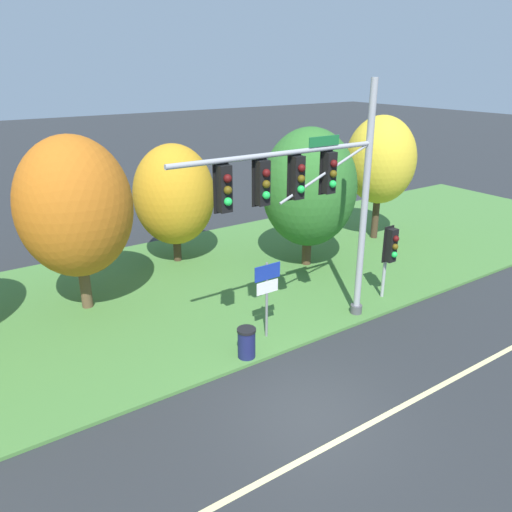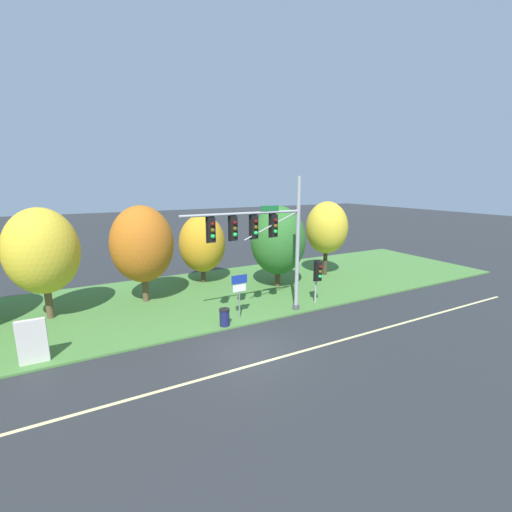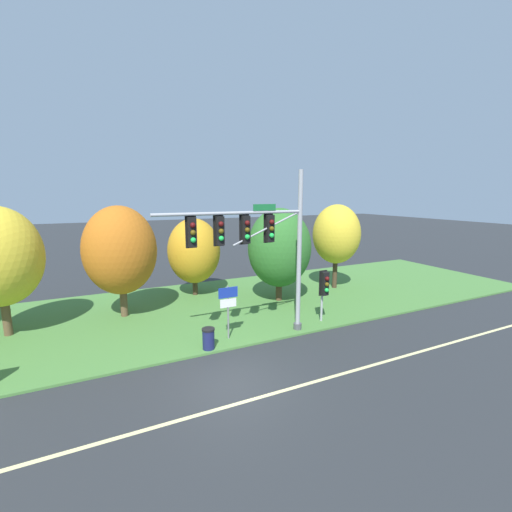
{
  "view_description": "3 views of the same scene",
  "coord_description": "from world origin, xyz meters",
  "px_view_note": "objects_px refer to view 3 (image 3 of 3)",
  "views": [
    {
      "loc": [
        -6.96,
        -7.8,
        8.19
      ],
      "look_at": [
        0.7,
        3.49,
        2.93
      ],
      "focal_mm": 35.0,
      "sensor_mm": 36.0,
      "label": 1
    },
    {
      "loc": [
        -6.53,
        -12.76,
        7.53
      ],
      "look_at": [
        2.75,
        4.61,
        3.24
      ],
      "focal_mm": 24.0,
      "sensor_mm": 36.0,
      "label": 2
    },
    {
      "loc": [
        -4.25,
        -10.54,
        6.74
      ],
      "look_at": [
        3.07,
        4.61,
        3.67
      ],
      "focal_mm": 24.0,
      "sensor_mm": 36.0,
      "label": 3
    }
  ],
  "objects_px": {
    "tree_tall_centre": "(279,248)",
    "pedestrian_signal_near_kerb": "(324,286)",
    "tree_right_far": "(336,234)",
    "tree_behind_signpost": "(120,251)",
    "trash_bin": "(208,338)",
    "route_sign_post": "(228,303)",
    "traffic_signal_mast": "(257,239)",
    "tree_mid_verge": "(194,251)"
  },
  "relations": [
    {
      "from": "pedestrian_signal_near_kerb",
      "to": "tree_behind_signpost",
      "type": "xyz_separation_m",
      "value": [
        -9.32,
        5.5,
        1.71
      ]
    },
    {
      "from": "traffic_signal_mast",
      "to": "tree_mid_verge",
      "type": "bearing_deg",
      "value": 94.96
    },
    {
      "from": "tree_mid_verge",
      "to": "tree_right_far",
      "type": "bearing_deg",
      "value": -15.79
    },
    {
      "from": "pedestrian_signal_near_kerb",
      "to": "tree_right_far",
      "type": "xyz_separation_m",
      "value": [
        4.79,
        5.11,
        1.89
      ]
    },
    {
      "from": "pedestrian_signal_near_kerb",
      "to": "tree_behind_signpost",
      "type": "relative_size",
      "value": 0.46
    },
    {
      "from": "tree_behind_signpost",
      "to": "tree_mid_verge",
      "type": "relative_size",
      "value": 1.19
    },
    {
      "from": "pedestrian_signal_near_kerb",
      "to": "trash_bin",
      "type": "xyz_separation_m",
      "value": [
        -6.41,
        -0.43,
        -1.47
      ]
    },
    {
      "from": "trash_bin",
      "to": "route_sign_post",
      "type": "bearing_deg",
      "value": 28.16
    },
    {
      "from": "pedestrian_signal_near_kerb",
      "to": "trash_bin",
      "type": "bearing_deg",
      "value": -176.2
    },
    {
      "from": "tree_tall_centre",
      "to": "trash_bin",
      "type": "relative_size",
      "value": 6.23
    },
    {
      "from": "traffic_signal_mast",
      "to": "tree_right_far",
      "type": "xyz_separation_m",
      "value": [
        8.77,
        5.36,
        -0.8
      ]
    },
    {
      "from": "route_sign_post",
      "to": "tree_right_far",
      "type": "relative_size",
      "value": 0.42
    },
    {
      "from": "tree_tall_centre",
      "to": "tree_right_far",
      "type": "xyz_separation_m",
      "value": [
        5.05,
        0.83,
        0.49
      ]
    },
    {
      "from": "route_sign_post",
      "to": "tree_mid_verge",
      "type": "relative_size",
      "value": 0.49
    },
    {
      "from": "tree_tall_centre",
      "to": "trash_bin",
      "type": "height_order",
      "value": "tree_tall_centre"
    },
    {
      "from": "traffic_signal_mast",
      "to": "trash_bin",
      "type": "xyz_separation_m",
      "value": [
        -2.44,
        -0.18,
        -4.17
      ]
    },
    {
      "from": "tree_tall_centre",
      "to": "route_sign_post",
      "type": "bearing_deg",
      "value": -140.71
    },
    {
      "from": "tree_right_far",
      "to": "trash_bin",
      "type": "distance_m",
      "value": 12.95
    },
    {
      "from": "tree_behind_signpost",
      "to": "tree_right_far",
      "type": "height_order",
      "value": "tree_behind_signpost"
    },
    {
      "from": "pedestrian_signal_near_kerb",
      "to": "tree_mid_verge",
      "type": "relative_size",
      "value": 0.54
    },
    {
      "from": "tree_mid_verge",
      "to": "traffic_signal_mast",
      "type": "bearing_deg",
      "value": -85.04
    },
    {
      "from": "tree_mid_verge",
      "to": "tree_tall_centre",
      "type": "distance_m",
      "value": 5.66
    },
    {
      "from": "traffic_signal_mast",
      "to": "tree_behind_signpost",
      "type": "height_order",
      "value": "traffic_signal_mast"
    },
    {
      "from": "route_sign_post",
      "to": "tree_tall_centre",
      "type": "bearing_deg",
      "value": 39.29
    },
    {
      "from": "traffic_signal_mast",
      "to": "trash_bin",
      "type": "bearing_deg",
      "value": -175.7
    },
    {
      "from": "route_sign_post",
      "to": "tree_behind_signpost",
      "type": "distance_m",
      "value": 6.97
    },
    {
      "from": "tree_behind_signpost",
      "to": "trash_bin",
      "type": "height_order",
      "value": "tree_behind_signpost"
    },
    {
      "from": "route_sign_post",
      "to": "tree_right_far",
      "type": "bearing_deg",
      "value": 26.08
    },
    {
      "from": "tree_tall_centre",
      "to": "pedestrian_signal_near_kerb",
      "type": "bearing_deg",
      "value": -86.64
    },
    {
      "from": "tree_mid_verge",
      "to": "tree_behind_signpost",
      "type": "bearing_deg",
      "value": -153.79
    },
    {
      "from": "route_sign_post",
      "to": "tree_behind_signpost",
      "type": "relative_size",
      "value": 0.42
    },
    {
      "from": "pedestrian_signal_near_kerb",
      "to": "tree_mid_verge",
      "type": "xyz_separation_m",
      "value": [
        -4.67,
        7.79,
        1.0
      ]
    },
    {
      "from": "tree_mid_verge",
      "to": "pedestrian_signal_near_kerb",
      "type": "bearing_deg",
      "value": -59.05
    },
    {
      "from": "pedestrian_signal_near_kerb",
      "to": "route_sign_post",
      "type": "relative_size",
      "value": 1.1
    },
    {
      "from": "tree_mid_verge",
      "to": "trash_bin",
      "type": "xyz_separation_m",
      "value": [
        -1.74,
        -8.22,
        -2.47
      ]
    },
    {
      "from": "pedestrian_signal_near_kerb",
      "to": "route_sign_post",
      "type": "distance_m",
      "value": 5.25
    },
    {
      "from": "traffic_signal_mast",
      "to": "route_sign_post",
      "type": "xyz_separation_m",
      "value": [
        -1.27,
        0.44,
        -2.94
      ]
    },
    {
      "from": "pedestrian_signal_near_kerb",
      "to": "tree_tall_centre",
      "type": "height_order",
      "value": "tree_tall_centre"
    },
    {
      "from": "pedestrian_signal_near_kerb",
      "to": "tree_right_far",
      "type": "height_order",
      "value": "tree_right_far"
    },
    {
      "from": "traffic_signal_mast",
      "to": "pedestrian_signal_near_kerb",
      "type": "xyz_separation_m",
      "value": [
        3.97,
        0.24,
        -2.69
      ]
    },
    {
      "from": "tree_behind_signpost",
      "to": "trash_bin",
      "type": "distance_m",
      "value": 7.33
    },
    {
      "from": "traffic_signal_mast",
      "to": "tree_mid_verge",
      "type": "distance_m",
      "value": 8.24
    }
  ]
}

